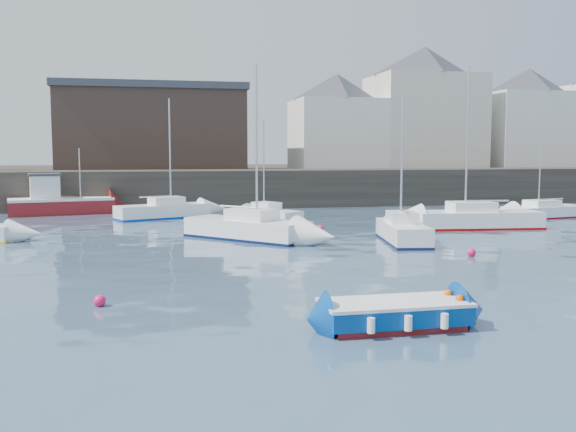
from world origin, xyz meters
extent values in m
plane|color=#2D4760|center=(0.00, 0.00, 0.00)|extent=(220.00, 220.00, 0.00)
cube|color=#28231E|center=(0.00, 35.00, 1.50)|extent=(90.00, 5.00, 3.00)
cube|color=#28231E|center=(0.00, 53.00, 1.40)|extent=(90.00, 32.00, 2.80)
cube|color=beige|center=(20.00, 42.00, 7.30)|extent=(10.00, 8.00, 9.00)
pyramid|color=#3A3D44|center=(20.00, 42.00, 13.20)|extent=(13.36, 13.36, 2.80)
cube|color=white|center=(31.00, 41.50, 6.55)|extent=(9.00, 7.00, 7.50)
pyramid|color=#3A3D44|center=(31.00, 41.50, 11.53)|extent=(11.88, 11.88, 2.45)
cube|color=white|center=(11.00, 41.50, 6.05)|extent=(8.00, 7.00, 6.50)
pyramid|color=#3A3D44|center=(11.00, 41.50, 10.53)|extent=(11.14, 11.14, 2.45)
cube|color=#3D2D26|center=(-6.00, 43.00, 6.30)|extent=(16.00, 10.00, 7.00)
cube|color=#3A3D44|center=(-6.00, 43.00, 10.10)|extent=(16.40, 10.40, 0.60)
cube|color=maroon|center=(-0.22, -2.00, 0.08)|extent=(3.39, 1.41, 0.17)
cube|color=#043D92|center=(-0.22, -2.00, 0.40)|extent=(3.69, 1.60, 0.46)
cube|color=white|center=(-0.22, -2.00, 0.67)|extent=(3.76, 1.63, 0.08)
cube|color=white|center=(-0.22, -2.00, 0.47)|extent=(2.95, 1.12, 0.42)
cube|color=tan|center=(-0.22, -2.00, 0.58)|extent=(0.27, 1.11, 0.06)
cylinder|color=white|center=(-1.17, -1.12, 0.37)|extent=(0.19, 0.19, 0.37)
cylinder|color=white|center=(-1.17, -2.89, 0.37)|extent=(0.19, 0.19, 0.37)
cylinder|color=white|center=(-0.23, -1.11, 0.37)|extent=(0.19, 0.19, 0.37)
cylinder|color=white|center=(-0.22, -2.89, 0.37)|extent=(0.19, 0.19, 0.37)
cylinder|color=white|center=(0.72, -1.11, 0.37)|extent=(0.19, 0.19, 0.37)
cylinder|color=white|center=(0.73, -2.88, 0.37)|extent=(0.19, 0.19, 0.37)
cube|color=maroon|center=(-12.59, 31.50, 0.49)|extent=(7.54, 4.04, 0.98)
cube|color=white|center=(-12.59, 31.50, 1.07)|extent=(7.54, 4.04, 0.18)
cube|color=white|center=(-13.64, 31.29, 1.97)|extent=(2.28, 2.14, 1.61)
cube|color=#3A3D44|center=(-13.64, 31.29, 2.86)|extent=(2.49, 2.35, 0.18)
cylinder|color=silver|center=(-11.28, 31.77, 2.95)|extent=(0.09, 0.09, 3.58)
cube|color=white|center=(-1.45, 15.40, 0.51)|extent=(6.20, 6.48, 1.02)
cube|color=#08133D|center=(-1.45, 15.40, 0.07)|extent=(6.26, 6.54, 0.14)
cube|color=white|center=(-1.23, 15.15, 1.30)|extent=(2.81, 2.85, 0.57)
cylinder|color=silver|center=(-1.00, 14.90, 4.93)|extent=(0.11, 0.11, 7.81)
cube|color=white|center=(5.96, 12.60, 0.48)|extent=(2.59, 5.60, 0.97)
cube|color=#0F143B|center=(5.96, 12.60, 0.06)|extent=(2.62, 5.65, 0.13)
cube|color=white|center=(6.01, 12.87, 1.24)|extent=(1.59, 2.07, 0.54)
cylinder|color=silver|center=(6.05, 13.13, 4.07)|extent=(0.11, 0.11, 6.19)
cube|color=white|center=(12.44, 17.14, 0.51)|extent=(7.51, 3.08, 1.01)
cube|color=#8D0605|center=(12.44, 17.14, 0.07)|extent=(7.58, 3.11, 0.13)
cube|color=white|center=(12.08, 17.18, 1.29)|extent=(2.72, 2.01, 0.56)
cylinder|color=silver|center=(11.71, 17.22, 5.21)|extent=(0.11, 0.11, 8.40)
cube|color=white|center=(1.14, 23.19, 0.40)|extent=(3.82, 5.05, 0.80)
cube|color=#DBBE06|center=(1.14, 23.19, 0.05)|extent=(3.86, 5.10, 0.11)
cube|color=white|center=(1.02, 23.40, 1.03)|extent=(1.88, 2.08, 0.45)
cylinder|color=silver|center=(0.89, 23.62, 3.63)|extent=(0.09, 0.09, 5.66)
cube|color=white|center=(20.06, 21.83, 0.39)|extent=(6.39, 3.16, 0.79)
cube|color=#8D000E|center=(20.06, 21.83, 0.05)|extent=(6.45, 3.19, 0.10)
cube|color=white|center=(19.76, 21.77, 1.01)|extent=(2.40, 1.87, 0.44)
cylinder|color=silver|center=(19.46, 21.71, 4.31)|extent=(0.09, 0.09, 7.04)
cube|color=white|center=(-5.50, 26.90, 0.46)|extent=(6.48, 4.08, 0.93)
cube|color=#0237B1|center=(-5.50, 26.90, 0.06)|extent=(6.54, 4.12, 0.12)
cube|color=white|center=(-5.21, 27.01, 1.18)|extent=(2.55, 2.16, 0.52)
cylinder|color=silver|center=(-4.92, 27.12, 4.48)|extent=(0.10, 0.10, 7.11)
sphere|color=#F8155B|center=(-7.75, 2.00, 0.00)|extent=(0.36, 0.36, 0.36)
sphere|color=#F8155B|center=(7.23, 7.99, 0.00)|extent=(0.37, 0.37, 0.37)
sphere|color=#F8155B|center=(2.93, 17.21, 0.00)|extent=(0.46, 0.46, 0.46)
camera|label=1|loc=(-6.22, -17.05, 4.49)|focal=40.00mm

